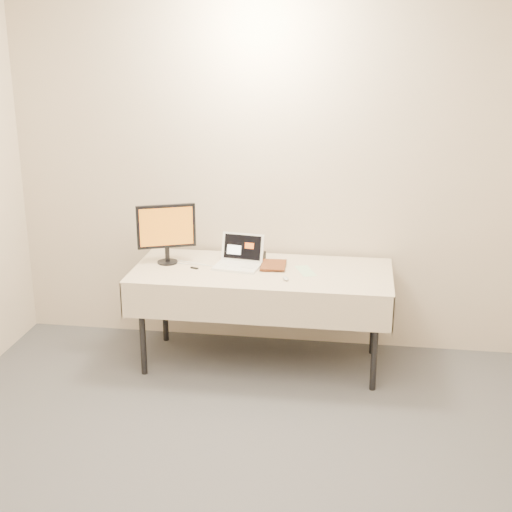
# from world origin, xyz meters

# --- Properties ---
(back_wall) EXTENTS (4.00, 0.10, 2.70)m
(back_wall) POSITION_xyz_m (0.00, 2.50, 1.35)
(back_wall) COLOR beige
(back_wall) RESTS_ON ground
(table) EXTENTS (1.86, 0.81, 0.74)m
(table) POSITION_xyz_m (0.00, 2.05, 0.68)
(table) COLOR black
(table) RESTS_ON ground
(laptop) EXTENTS (0.36, 0.32, 0.22)m
(laptop) POSITION_xyz_m (-0.18, 2.12, 0.79)
(laptop) COLOR white
(laptop) RESTS_ON table
(monitor) EXTENTS (0.41, 0.20, 0.44)m
(monitor) POSITION_xyz_m (-0.72, 2.10, 1.00)
(monitor) COLOR black
(monitor) RESTS_ON table
(book) EXTENTS (0.18, 0.03, 0.24)m
(book) POSITION_xyz_m (-0.02, 2.12, 0.86)
(book) COLOR #99461B
(book) RESTS_ON table
(alarm_clock) EXTENTS (0.14, 0.09, 0.06)m
(alarm_clock) POSITION_xyz_m (-0.08, 2.31, 0.77)
(alarm_clock) COLOR black
(alarm_clock) RESTS_ON table
(clicker) EXTENTS (0.07, 0.09, 0.02)m
(clicker) POSITION_xyz_m (0.19, 1.86, 0.75)
(clicker) COLOR #BCBCBF
(clicker) RESTS_ON table
(paper_form) EXTENTS (0.18, 0.27, 0.00)m
(paper_form) POSITION_xyz_m (0.31, 2.07, 0.74)
(paper_form) COLOR #BDE8B8
(paper_form) RESTS_ON table
(usb_dongle) EXTENTS (0.06, 0.04, 0.01)m
(usb_dongle) POSITION_xyz_m (-0.49, 2.00, 0.74)
(usb_dongle) COLOR black
(usb_dongle) RESTS_ON table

